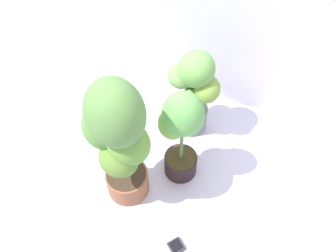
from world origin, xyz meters
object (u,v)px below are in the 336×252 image
(potted_plant_front_left, at_px, (117,137))
(nutrient_bottle, at_px, (124,138))
(potted_plant_back_center, at_px, (194,89))
(potted_plant_center, at_px, (180,131))
(hygrometer_box, at_px, (176,246))

(potted_plant_front_left, bearing_deg, nutrient_bottle, 116.39)
(potted_plant_back_center, xyz_separation_m, potted_plant_center, (0.03, -0.36, 0.03))
(hygrometer_box, height_order, nutrient_bottle, nutrient_bottle)
(potted_plant_center, distance_m, hygrometer_box, 0.66)
(potted_plant_back_center, distance_m, potted_plant_center, 0.36)
(potted_plant_front_left, xyz_separation_m, hygrometer_box, (0.42, -0.25, -0.55))
(nutrient_bottle, bearing_deg, potted_plant_center, -6.35)
(potted_plant_back_center, distance_m, hygrometer_box, 0.95)
(potted_plant_front_left, distance_m, hygrometer_box, 0.73)
(potted_plant_back_center, height_order, potted_plant_center, potted_plant_center)
(potted_plant_center, height_order, hygrometer_box, potted_plant_center)
(potted_plant_back_center, bearing_deg, hygrometer_box, -77.59)
(potted_plant_front_left, height_order, potted_plant_center, potted_plant_front_left)
(potted_plant_back_center, xyz_separation_m, potted_plant_front_left, (-0.23, -0.61, 0.17))
(potted_plant_back_center, relative_size, nutrient_bottle, 3.60)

